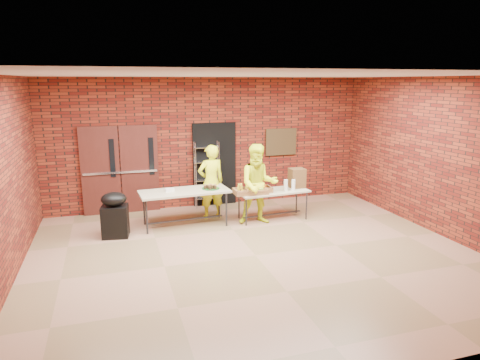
% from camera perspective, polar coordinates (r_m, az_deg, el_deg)
% --- Properties ---
extents(room, '(8.08, 7.08, 3.28)m').
position_cam_1_polar(room, '(7.44, 2.17, 1.41)').
color(room, olive).
rests_on(room, ground).
extents(double_doors, '(1.78, 0.12, 2.10)m').
position_cam_1_polar(double_doors, '(10.52, -15.63, 1.32)').
color(double_doors, '#471A14').
rests_on(double_doors, room).
extents(dark_doorway, '(1.10, 0.06, 2.10)m').
position_cam_1_polar(dark_doorway, '(10.83, -3.42, 2.10)').
color(dark_doorway, black).
rests_on(dark_doorway, room).
extents(bronze_plaque, '(0.85, 0.04, 0.70)m').
position_cam_1_polar(bronze_plaque, '(11.30, 5.49, 5.08)').
color(bronze_plaque, '#3B2B17').
rests_on(bronze_plaque, room).
extents(wire_rack, '(0.62, 0.25, 1.65)m').
position_cam_1_polar(wire_rack, '(10.69, -4.43, 0.71)').
color(wire_rack, silver).
rests_on(wire_rack, room).
extents(table_left, '(1.96, 0.92, 0.79)m').
position_cam_1_polar(table_left, '(9.35, -7.41, -1.80)').
color(table_left, tan).
rests_on(table_left, room).
extents(table_right, '(1.68, 0.82, 0.67)m').
position_cam_1_polar(table_right, '(9.77, 4.39, -1.75)').
color(table_right, tan).
rests_on(table_right, room).
extents(basket_bananas, '(0.49, 0.38, 0.15)m').
position_cam_1_polar(basket_bananas, '(9.42, 0.68, -1.49)').
color(basket_bananas, olive).
rests_on(basket_bananas, table_right).
extents(basket_oranges, '(0.47, 0.36, 0.15)m').
position_cam_1_polar(basket_oranges, '(9.64, 2.77, -1.19)').
color(basket_oranges, olive).
rests_on(basket_oranges, table_right).
extents(basket_apples, '(0.47, 0.37, 0.15)m').
position_cam_1_polar(basket_apples, '(9.46, 2.20, -1.45)').
color(basket_apples, olive).
rests_on(basket_apples, table_right).
extents(muffin_tray, '(0.39, 0.39, 0.10)m').
position_cam_1_polar(muffin_tray, '(9.43, -3.93, -0.91)').
color(muffin_tray, '#16521F').
rests_on(muffin_tray, table_left).
extents(napkin_box, '(0.19, 0.13, 0.06)m').
position_cam_1_polar(napkin_box, '(9.31, -9.34, -1.31)').
color(napkin_box, white).
rests_on(napkin_box, table_left).
extents(coffee_dispenser, '(0.34, 0.31, 0.45)m').
position_cam_1_polar(coffee_dispenser, '(10.07, 7.60, 0.27)').
color(coffee_dispenser, brown).
rests_on(coffee_dispenser, table_right).
extents(cup_stack_front, '(0.09, 0.09, 0.27)m').
position_cam_1_polar(cup_stack_front, '(9.72, 6.12, -0.71)').
color(cup_stack_front, white).
rests_on(cup_stack_front, table_right).
extents(cup_stack_mid, '(0.08, 0.08, 0.25)m').
position_cam_1_polar(cup_stack_mid, '(9.78, 7.13, -0.68)').
color(cup_stack_mid, white).
rests_on(cup_stack_mid, table_right).
extents(cup_stack_back, '(0.07, 0.07, 0.21)m').
position_cam_1_polar(cup_stack_back, '(9.84, 6.17, -0.70)').
color(cup_stack_back, white).
rests_on(cup_stack_back, table_right).
extents(covered_grill, '(0.57, 0.50, 0.93)m').
position_cam_1_polar(covered_grill, '(9.03, -16.35, -4.45)').
color(covered_grill, black).
rests_on(covered_grill, room).
extents(volunteer_woman, '(0.67, 0.49, 1.71)m').
position_cam_1_polar(volunteer_woman, '(9.80, -3.88, -0.24)').
color(volunteer_woman, '#EDFE1C').
rests_on(volunteer_woman, room).
extents(volunteer_man, '(0.97, 0.82, 1.78)m').
position_cam_1_polar(volunteer_man, '(9.40, 2.47, -0.58)').
color(volunteer_man, '#EDFE1C').
rests_on(volunteer_man, room).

